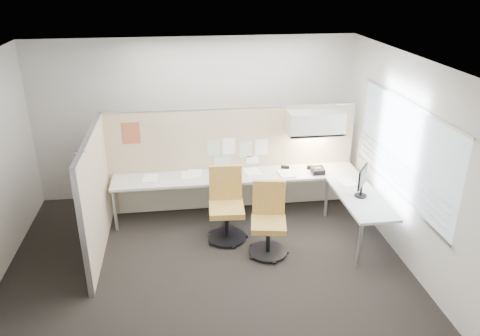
{
  "coord_description": "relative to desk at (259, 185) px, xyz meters",
  "views": [
    {
      "loc": [
        -0.29,
        -5.59,
        3.83
      ],
      "look_at": [
        0.58,
        0.8,
        1.05
      ],
      "focal_mm": 35.0,
      "sensor_mm": 36.0,
      "label": 1
    }
  ],
  "objects": [
    {
      "name": "monitor",
      "position": [
        1.37,
        -0.87,
        0.39
      ],
      "size": [
        0.27,
        0.37,
        0.46
      ],
      "rotation": [
        0.0,
        0.0,
        0.96
      ],
      "color": "black",
      "rests_on": "desk"
    },
    {
      "name": "phone",
      "position": [
        0.98,
        0.03,
        0.18
      ],
      "size": [
        0.22,
        0.21,
        0.12
      ],
      "rotation": [
        0.0,
        0.0,
        0.04
      ],
      "color": "black",
      "rests_on": "desk"
    },
    {
      "name": "ceiling",
      "position": [
        -0.93,
        -1.13,
        2.2
      ],
      "size": [
        5.5,
        4.5,
        0.01
      ],
      "primitive_type": "cube",
      "color": "white",
      "rests_on": "wall_back"
    },
    {
      "name": "coat_hook",
      "position": [
        -2.51,
        -1.25,
        0.82
      ],
      "size": [
        0.18,
        0.42,
        1.28
      ],
      "color": "silver",
      "rests_on": "partition_left"
    },
    {
      "name": "desk",
      "position": [
        0.0,
        0.0,
        0.0
      ],
      "size": [
        4.0,
        2.07,
        0.73
      ],
      "color": "beige",
      "rests_on": "floor"
    },
    {
      "name": "task_light_strip",
      "position": [
        0.97,
        0.26,
        0.7
      ],
      "size": [
        0.6,
        0.06,
        0.02
      ],
      "primitive_type": "cube",
      "color": "#FFEABF",
      "rests_on": "overhead_bin"
    },
    {
      "name": "wall_back",
      "position": [
        -0.93,
        1.12,
        0.8
      ],
      "size": [
        5.5,
        0.02,
        2.8
      ],
      "primitive_type": "cube",
      "color": "beige",
      "rests_on": "ground"
    },
    {
      "name": "paper_stack_2",
      "position": [
        -0.66,
        0.06,
        0.15
      ],
      "size": [
        0.23,
        0.3,
        0.04
      ],
      "primitive_type": "cube",
      "rotation": [
        0.0,
        0.0,
        -0.01
      ],
      "color": "white",
      "rests_on": "desk"
    },
    {
      "name": "partition_back",
      "position": [
        -0.38,
        0.47,
        0.27
      ],
      "size": [
        4.1,
        0.06,
        1.75
      ],
      "primitive_type": "cube",
      "color": "tan",
      "rests_on": "floor"
    },
    {
      "name": "pinned_papers",
      "position": [
        -0.3,
        0.44,
        0.43
      ],
      "size": [
        1.01,
        0.0,
        0.47
      ],
      "color": "#8CBF8C",
      "rests_on": "partition_back"
    },
    {
      "name": "wall_front",
      "position": [
        -0.93,
        -3.38,
        0.8
      ],
      "size": [
        5.5,
        0.02,
        2.8
      ],
      "primitive_type": "cube",
      "color": "beige",
      "rests_on": "ground"
    },
    {
      "name": "partition_left",
      "position": [
        -2.43,
        -0.63,
        0.27
      ],
      "size": [
        0.06,
        2.2,
        1.75
      ],
      "primitive_type": "cube",
      "color": "tan",
      "rests_on": "floor"
    },
    {
      "name": "floor",
      "position": [
        -0.93,
        -1.13,
        -0.61
      ],
      "size": [
        5.5,
        4.5,
        0.01
      ],
      "primitive_type": "cube",
      "color": "black",
      "rests_on": "ground"
    },
    {
      "name": "paper_stack_6",
      "position": [
        -1.02,
        0.26,
        0.14
      ],
      "size": [
        0.29,
        0.34,
        0.03
      ],
      "primitive_type": "cube",
      "rotation": [
        0.0,
        0.0,
        -0.21
      ],
      "color": "white",
      "rests_on": "desk"
    },
    {
      "name": "wall_right",
      "position": [
        1.82,
        -1.13,
        0.8
      ],
      "size": [
        0.02,
        4.5,
        2.8
      ],
      "primitive_type": "cube",
      "color": "beige",
      "rests_on": "ground"
    },
    {
      "name": "paper_stack_4",
      "position": [
        0.46,
        0.04,
        0.14
      ],
      "size": [
        0.26,
        0.32,
        0.03
      ],
      "primitive_type": "cube",
      "rotation": [
        0.0,
        0.0,
        0.1
      ],
      "color": "white",
      "rests_on": "desk"
    },
    {
      "name": "tape_dispenser",
      "position": [
        0.91,
        0.22,
        0.16
      ],
      "size": [
        0.11,
        0.07,
        0.06
      ],
      "primitive_type": "cube",
      "rotation": [
        0.0,
        0.0,
        -0.12
      ],
      "color": "black",
      "rests_on": "desk"
    },
    {
      "name": "paper_stack_0",
      "position": [
        -1.73,
        0.15,
        0.14
      ],
      "size": [
        0.26,
        0.32,
        0.03
      ],
      "primitive_type": "cube",
      "rotation": [
        0.0,
        0.0,
        -0.1
      ],
      "color": "white",
      "rests_on": "desk"
    },
    {
      "name": "stapler",
      "position": [
        0.5,
        0.29,
        0.15
      ],
      "size": [
        0.15,
        0.08,
        0.05
      ],
      "primitive_type": "cube",
      "rotation": [
        0.0,
        0.0,
        -0.34
      ],
      "color": "black",
      "rests_on": "desk"
    },
    {
      "name": "overhead_bin",
      "position": [
        0.97,
        0.26,
        0.91
      ],
      "size": [
        0.9,
        0.36,
        0.38
      ],
      "primitive_type": "cube",
      "color": "beige",
      "rests_on": "partition_back"
    },
    {
      "name": "window_pane",
      "position": [
        1.79,
        -1.13,
        0.95
      ],
      "size": [
        0.01,
        2.8,
        1.3
      ],
      "primitive_type": "cube",
      "color": "#A6B6C1",
      "rests_on": "wall_right"
    },
    {
      "name": "paper_stack_1",
      "position": [
        -1.11,
        0.21,
        0.14
      ],
      "size": [
        0.24,
        0.31,
        0.02
      ],
      "primitive_type": "cube",
      "rotation": [
        0.0,
        0.0,
        -0.03
      ],
      "color": "white",
      "rests_on": "desk"
    },
    {
      "name": "chair_left",
      "position": [
        -0.58,
        -0.52,
        -0.09
      ],
      "size": [
        0.58,
        0.59,
        1.1
      ],
      "rotation": [
        0.0,
        0.0,
        -0.06
      ],
      "color": "black",
      "rests_on": "floor"
    },
    {
      "name": "poster",
      "position": [
        -1.98,
        0.44,
        0.82
      ],
      "size": [
        0.28,
        0.0,
        0.35
      ],
      "primitive_type": "cube",
      "color": "#F7591F",
      "rests_on": "partition_back"
    },
    {
      "name": "paper_stack_5",
      "position": [
        1.33,
        -0.4,
        0.14
      ],
      "size": [
        0.27,
        0.33,
        0.02
      ],
      "primitive_type": "cube",
      "rotation": [
        0.0,
        0.0,
        0.14
      ],
      "color": "white",
      "rests_on": "desk"
    },
    {
      "name": "chair_right",
      "position": [
        -0.03,
        -1.0,
        -0.11
      ],
      "size": [
        0.56,
        0.58,
        1.04
      ],
      "rotation": [
        0.0,
        0.0,
        -0.17
      ],
      "color": "black",
      "rests_on": "floor"
    },
    {
      "name": "paper_stack_3",
      "position": [
        -0.07,
        0.21,
        0.13
      ],
      "size": [
        0.26,
        0.32,
        0.01
      ],
      "primitive_type": "cube",
      "rotation": [
        0.0,
        0.0,
        0.1
      ],
      "color": "white",
      "rests_on": "desk"
    }
  ]
}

